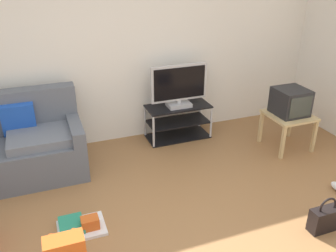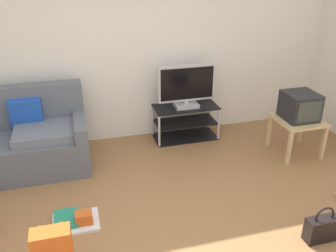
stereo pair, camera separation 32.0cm
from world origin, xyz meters
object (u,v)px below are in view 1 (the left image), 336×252
object	(u,v)px
side_table	(289,119)
floor_tray	(81,226)
handbag	(325,218)
flat_tv	(179,86)
crt_tv	(291,102)
tv_stand	(178,121)

from	to	relation	value
side_table	floor_tray	world-z (taller)	side_table
side_table	handbag	size ratio (longest dim) A/B	1.51
flat_tv	side_table	bearing A→B (deg)	-31.30
flat_tv	crt_tv	bearing A→B (deg)	-30.74
flat_tv	floor_tray	xyz separation A→B (m)	(-1.55, -1.42, -0.71)
tv_stand	floor_tray	distance (m)	2.13
tv_stand	side_table	world-z (taller)	same
tv_stand	floor_tray	xyz separation A→B (m)	(-1.55, -1.45, -0.19)
tv_stand	handbag	bearing A→B (deg)	-75.90
side_table	handbag	xyz separation A→B (m)	(-0.66, -1.46, -0.27)
tv_stand	side_table	bearing A→B (deg)	-32.06
tv_stand	flat_tv	distance (m)	0.52
floor_tray	flat_tv	bearing A→B (deg)	42.53
side_table	crt_tv	bearing A→B (deg)	90.00
crt_tv	handbag	world-z (taller)	crt_tv
tv_stand	flat_tv	xyz separation A→B (m)	(0.00, -0.02, 0.52)
flat_tv	crt_tv	world-z (taller)	flat_tv
flat_tv	handbag	distance (m)	2.36
floor_tray	handbag	bearing A→B (deg)	-20.42
crt_tv	floor_tray	world-z (taller)	crt_tv
tv_stand	crt_tv	xyz separation A→B (m)	(1.22, -0.75, 0.40)
handbag	floor_tray	xyz separation A→B (m)	(-2.11, 0.79, -0.08)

